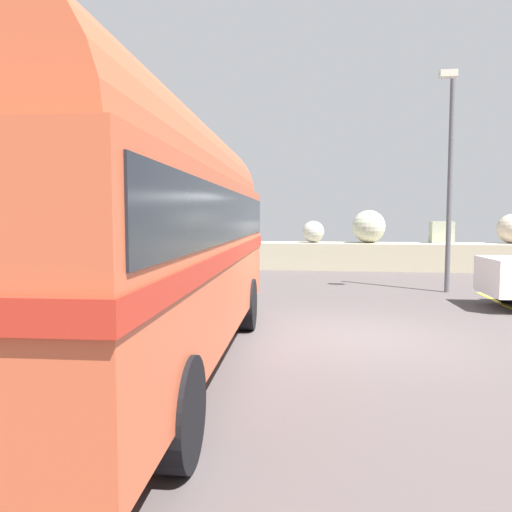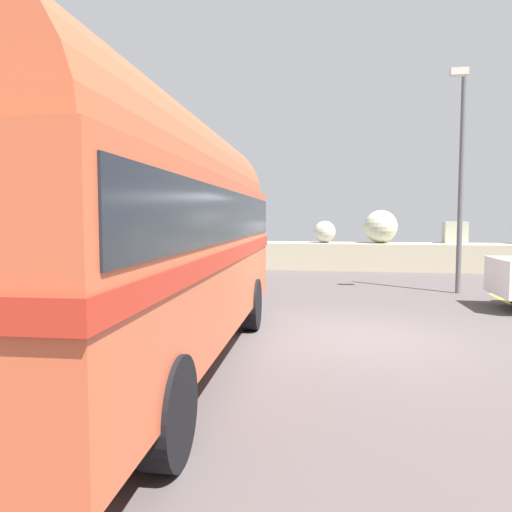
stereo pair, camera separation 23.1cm
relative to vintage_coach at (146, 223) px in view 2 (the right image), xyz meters
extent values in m
cube|color=#4D4444|center=(3.01, 2.35, -2.04)|extent=(32.00, 26.00, 0.02)
cube|color=#B6AB8F|center=(3.01, 14.15, -1.50)|extent=(31.36, 1.80, 1.10)
cube|color=#A5A18E|center=(-10.40, 13.72, -0.53)|extent=(1.01, 1.03, 0.84)
sphere|color=tan|center=(-7.06, 13.92, -0.35)|extent=(1.20, 1.20, 1.20)
cube|color=#BDA99F|center=(-3.84, 14.26, -0.26)|extent=(1.90, 1.89, 1.38)
sphere|color=#B4A59A|center=(-1.37, 14.52, -0.55)|extent=(0.81, 0.81, 0.81)
sphere|color=#A9A79B|center=(2.02, 14.14, -0.50)|extent=(0.90, 0.90, 0.90)
sphere|color=#B3B59C|center=(4.27, 14.20, -0.28)|extent=(1.33, 1.33, 1.33)
cube|color=#A8B095|center=(7.24, 14.65, -0.51)|extent=(0.91, 0.91, 0.87)
cylinder|color=black|center=(-1.21, 2.55, -1.55)|extent=(0.32, 0.97, 0.96)
cylinder|color=black|center=(1.00, 2.64, -1.55)|extent=(0.32, 0.97, 0.96)
cylinder|color=black|center=(1.21, -2.56, -1.55)|extent=(0.32, 0.97, 0.96)
cube|color=#C55534|center=(0.00, 0.00, -0.48)|extent=(2.73, 8.49, 2.10)
cylinder|color=#C55534|center=(0.00, 0.00, 0.57)|extent=(2.52, 8.14, 2.20)
cube|color=#B32A1C|center=(0.00, 0.00, -0.42)|extent=(2.78, 8.57, 0.20)
cube|color=black|center=(0.00, 0.00, 0.10)|extent=(2.75, 8.15, 0.64)
cube|color=silver|center=(-0.17, 4.26, -1.35)|extent=(2.28, 0.25, 0.28)
cylinder|color=black|center=(-4.41, 4.07, -1.55)|extent=(0.44, 0.99, 0.96)
cube|color=silver|center=(-5.78, 5.53, -1.35)|extent=(2.27, 0.54, 0.28)
cylinder|color=#5B5B60|center=(5.90, 8.05, 0.94)|extent=(0.14, 0.14, 5.98)
cube|color=beige|center=(5.62, 7.38, 3.83)|extent=(0.44, 0.24, 0.18)
camera|label=1|loc=(2.37, -6.45, 0.07)|focal=34.75mm
camera|label=2|loc=(2.60, -6.41, 0.07)|focal=34.75mm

